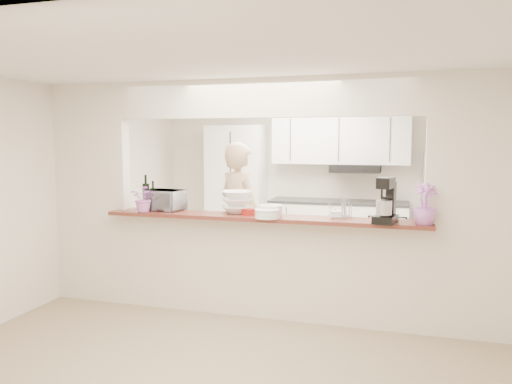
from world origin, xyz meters
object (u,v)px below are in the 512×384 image
at_px(toaster_oven, 165,200).
at_px(stand_mixer, 386,202).
at_px(person, 240,218).
at_px(refrigerator, 449,211).

distance_m(toaster_oven, stand_mixer, 2.41).
bearing_deg(person, refrigerator, -112.02).
bearing_deg(refrigerator, stand_mixer, -105.96).
xyz_separation_m(refrigerator, stand_mixer, (-0.80, -2.79, 0.43)).
xyz_separation_m(toaster_oven, stand_mixer, (2.40, -0.19, 0.08)).
relative_size(toaster_oven, person, 0.22).
bearing_deg(toaster_oven, person, 60.15).
xyz_separation_m(stand_mixer, person, (-1.77, 0.94, -0.37)).
distance_m(refrigerator, stand_mixer, 2.93).
height_order(toaster_oven, person, person).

